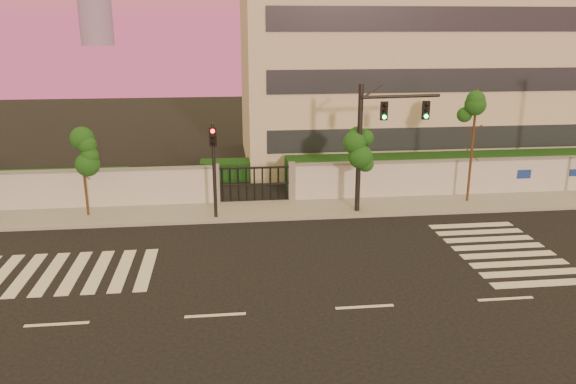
# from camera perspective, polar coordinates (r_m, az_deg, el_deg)

# --- Properties ---
(ground) EXTENTS (120.00, 120.00, 0.00)m
(ground) POSITION_cam_1_polar(r_m,az_deg,el_deg) (19.47, 7.79, -11.50)
(ground) COLOR black
(ground) RESTS_ON ground
(sidewalk) EXTENTS (60.00, 3.00, 0.15)m
(sidewalk) POSITION_cam_1_polar(r_m,az_deg,el_deg) (28.93, 2.72, -1.69)
(sidewalk) COLOR gray
(sidewalk) RESTS_ON ground
(perimeter_wall) EXTENTS (60.00, 0.36, 2.20)m
(perimeter_wall) POSITION_cam_1_polar(r_m,az_deg,el_deg) (30.07, 2.48, 1.00)
(perimeter_wall) COLOR #B1B3B8
(perimeter_wall) RESTS_ON ground
(hedge_row) EXTENTS (41.00, 4.25, 1.80)m
(hedge_row) POSITION_cam_1_polar(r_m,az_deg,el_deg) (32.92, 3.55, 1.90)
(hedge_row) COLOR #143710
(hedge_row) RESTS_ON ground
(institutional_building) EXTENTS (24.40, 12.40, 12.25)m
(institutional_building) POSITION_cam_1_polar(r_m,az_deg,el_deg) (41.01, 12.94, 11.97)
(institutional_building) COLOR beige
(institutional_building) RESTS_ON ground
(road_markings) EXTENTS (57.00, 7.62, 0.02)m
(road_markings) POSITION_cam_1_polar(r_m,az_deg,el_deg) (22.50, 1.49, -7.32)
(road_markings) COLOR silver
(road_markings) RESTS_ON ground
(street_tree_c) EXTENTS (1.48, 1.18, 4.31)m
(street_tree_c) POSITION_cam_1_polar(r_m,az_deg,el_deg) (28.68, -20.14, 3.57)
(street_tree_c) COLOR #382314
(street_tree_c) RESTS_ON ground
(street_tree_d) EXTENTS (1.50, 1.19, 4.35)m
(street_tree_d) POSITION_cam_1_polar(r_m,az_deg,el_deg) (28.07, 7.34, 4.24)
(street_tree_d) COLOR #382314
(street_tree_d) RESTS_ON ground
(street_tree_e) EXTENTS (1.62, 1.29, 6.07)m
(street_tree_e) POSITION_cam_1_polar(r_m,az_deg,el_deg) (30.53, 18.45, 6.92)
(street_tree_e) COLOR #382314
(street_tree_e) RESTS_ON ground
(traffic_signal_main) EXTENTS (4.10, 0.55, 6.48)m
(traffic_signal_main) POSITION_cam_1_polar(r_m,az_deg,el_deg) (27.81, 8.94, 5.94)
(traffic_signal_main) COLOR black
(traffic_signal_main) RESTS_ON ground
(traffic_signal_secondary) EXTENTS (0.37, 0.35, 4.77)m
(traffic_signal_secondary) POSITION_cam_1_polar(r_m,az_deg,el_deg) (26.86, -7.55, 3.29)
(traffic_signal_secondary) COLOR black
(traffic_signal_secondary) RESTS_ON ground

